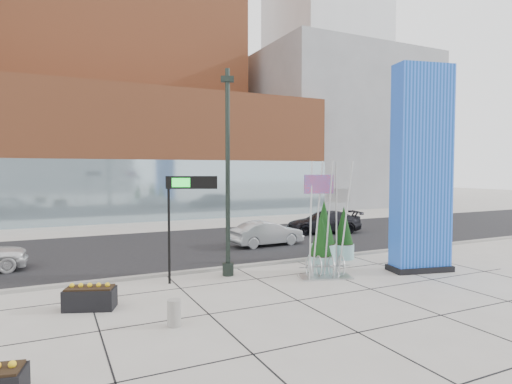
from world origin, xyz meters
name	(u,v)px	position (x,y,z in m)	size (l,w,h in m)	color
ground	(256,296)	(0.00, 0.00, 0.00)	(160.00, 160.00, 0.00)	#9E9991
street_asphalt	(176,247)	(0.00, 10.00, 0.01)	(80.00, 12.00, 0.02)	black
curb_edge	(214,269)	(0.00, 4.00, 0.06)	(80.00, 0.30, 0.12)	gray
tower_podium	(136,155)	(1.00, 27.00, 5.50)	(34.00, 10.00, 11.00)	#A5542F
tower_glass_front	(148,191)	(1.00, 22.20, 2.50)	(34.00, 0.60, 5.00)	#8CA5B2
building_grey_parking	(331,131)	(26.00, 32.00, 9.00)	(20.00, 18.00, 18.00)	slate
building_pale_office	(325,30)	(36.00, 48.00, 27.50)	(16.00, 16.00, 55.00)	#B2B7BC
blue_pylon	(421,172)	(7.67, 0.26, 4.08)	(2.72, 1.65, 8.45)	#0B43A9
lamp_post	(228,192)	(0.22, 3.00, 3.32)	(0.55, 0.45, 8.11)	black
public_art_sculpture	(326,247)	(3.52, 1.05, 1.19)	(2.21, 1.56, 4.55)	#B5B8BA
concrete_bollard	(174,313)	(-3.15, -1.48, 0.36)	(0.37, 0.37, 0.72)	gray
overhead_street_sign	(187,191)	(-1.51, 2.80, 3.40)	(1.78, 0.90, 3.96)	black
round_planter_east	(344,234)	(6.32, 3.60, 1.18)	(0.99, 0.99, 2.49)	#9AD0CC
round_planter_mid	(324,232)	(5.20, 3.60, 1.33)	(1.12, 1.12, 2.80)	#9AD0CC
round_planter_west	(321,244)	(3.80, 1.80, 1.17)	(0.99, 0.99, 2.48)	#9AD0CC
box_planter_north	(90,297)	(-5.07, 1.00, 0.37)	(1.62, 1.21, 0.80)	black
car_silver_mid	(267,234)	(4.66, 8.25, 0.67)	(1.42, 4.07, 1.34)	#A1A5A9
car_dark_east	(323,222)	(10.11, 10.72, 0.72)	(2.02, 4.97, 1.44)	black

